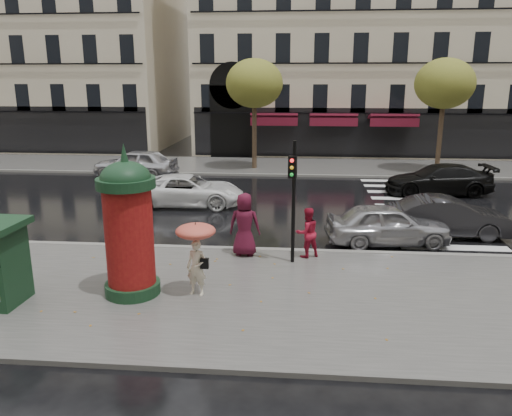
# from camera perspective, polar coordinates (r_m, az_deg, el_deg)

# --- Properties ---
(ground) EXTENTS (160.00, 160.00, 0.00)m
(ground) POSITION_cam_1_polar(r_m,az_deg,el_deg) (13.55, 1.46, -9.40)
(ground) COLOR black
(ground) RESTS_ON ground
(near_sidewalk) EXTENTS (90.00, 7.00, 0.12)m
(near_sidewalk) POSITION_cam_1_polar(r_m,az_deg,el_deg) (13.07, 1.33, -10.05)
(near_sidewalk) COLOR #474744
(near_sidewalk) RESTS_ON ground
(far_sidewalk) EXTENTS (90.00, 6.00, 0.12)m
(far_sidewalk) POSITION_cam_1_polar(r_m,az_deg,el_deg) (31.83, 3.58, 4.76)
(far_sidewalk) COLOR #474744
(far_sidewalk) RESTS_ON ground
(near_kerb) EXTENTS (90.00, 0.25, 0.14)m
(near_kerb) POSITION_cam_1_polar(r_m,az_deg,el_deg) (16.31, 2.12, -4.88)
(near_kerb) COLOR slate
(near_kerb) RESTS_ON ground
(far_kerb) EXTENTS (90.00, 0.25, 0.14)m
(far_kerb) POSITION_cam_1_polar(r_m,az_deg,el_deg) (28.88, 3.42, 3.76)
(far_kerb) COLOR slate
(far_kerb) RESTS_ON ground
(zebra_crossing) EXTENTS (3.60, 11.75, 0.01)m
(zebra_crossing) POSITION_cam_1_polar(r_m,az_deg,el_deg) (23.24, 17.91, 0.21)
(zebra_crossing) COLOR silver
(zebra_crossing) RESTS_ON ground
(bldg_far_corner) EXTENTS (26.00, 14.00, 22.90)m
(bldg_far_corner) POSITION_cam_1_polar(r_m,az_deg,el_deg) (43.07, 12.89, 22.06)
(bldg_far_corner) COLOR #B7A88C
(bldg_far_corner) RESTS_ON ground
(bldg_far_left) EXTENTS (24.00, 14.00, 22.90)m
(bldg_far_left) POSITION_cam_1_polar(r_m,az_deg,el_deg) (48.41, -24.72, 20.29)
(bldg_far_left) COLOR #B7A88C
(bldg_far_left) RESTS_ON ground
(tree_far_left) EXTENTS (3.40, 3.40, 6.64)m
(tree_far_left) POSITION_cam_1_polar(r_m,az_deg,el_deg) (30.48, -0.19, 14.01)
(tree_far_left) COLOR #38281C
(tree_far_left) RESTS_ON ground
(tree_far_right) EXTENTS (3.40, 3.40, 6.64)m
(tree_far_right) POSITION_cam_1_polar(r_m,az_deg,el_deg) (31.46, 20.76, 13.11)
(tree_far_right) COLOR #38281C
(tree_far_right) RESTS_ON ground
(woman_umbrella) EXTENTS (1.01, 1.01, 1.95)m
(woman_umbrella) POSITION_cam_1_polar(r_m,az_deg,el_deg) (12.66, -6.86, -4.46)
(woman_umbrella) COLOR beige
(woman_umbrella) RESTS_ON near_sidewalk
(woman_red) EXTENTS (0.95, 0.88, 1.57)m
(woman_red) POSITION_cam_1_polar(r_m,az_deg,el_deg) (15.46, 5.87, -2.80)
(woman_red) COLOR #A5142C
(woman_red) RESTS_ON near_sidewalk
(man_burgundy) EXTENTS (0.99, 0.66, 1.99)m
(man_burgundy) POSITION_cam_1_polar(r_m,az_deg,el_deg) (15.49, -1.32, -1.89)
(man_burgundy) COLOR #4A0E21
(man_burgundy) RESTS_ON near_sidewalk
(morris_column) EXTENTS (1.45, 1.45, 3.90)m
(morris_column) POSITION_cam_1_polar(r_m,az_deg,el_deg) (12.86, -14.35, -1.78)
(morris_column) COLOR #13331C
(morris_column) RESTS_ON near_sidewalk
(traffic_light) EXTENTS (0.26, 0.36, 3.67)m
(traffic_light) POSITION_cam_1_polar(r_m,az_deg,el_deg) (14.54, 4.27, 1.99)
(traffic_light) COLOR black
(traffic_light) RESTS_ON near_sidewalk
(car_silver) EXTENTS (4.33, 2.15, 1.42)m
(car_silver) POSITION_cam_1_polar(r_m,az_deg,el_deg) (17.51, 14.81, -1.80)
(car_silver) COLOR #A2A2A6
(car_silver) RESTS_ON ground
(car_darkgrey) EXTENTS (4.30, 1.53, 1.41)m
(car_darkgrey) POSITION_cam_1_polar(r_m,az_deg,el_deg) (19.08, 21.02, -0.96)
(car_darkgrey) COLOR black
(car_darkgrey) RESTS_ON ground
(car_white) EXTENTS (5.02, 2.43, 1.38)m
(car_white) POSITION_cam_1_polar(r_m,az_deg,el_deg) (22.31, -7.79, 2.02)
(car_white) COLOR white
(car_white) RESTS_ON ground
(car_black) EXTENTS (5.17, 2.35, 1.47)m
(car_black) POSITION_cam_1_polar(r_m,az_deg,el_deg) (25.82, 20.12, 3.08)
(car_black) COLOR black
(car_black) RESTS_ON ground
(car_far_silver) EXTENTS (4.86, 2.26, 1.61)m
(car_far_silver) POSITION_cam_1_polar(r_m,az_deg,el_deg) (29.25, -13.57, 4.98)
(car_far_silver) COLOR #BBBAC0
(car_far_silver) RESTS_ON ground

